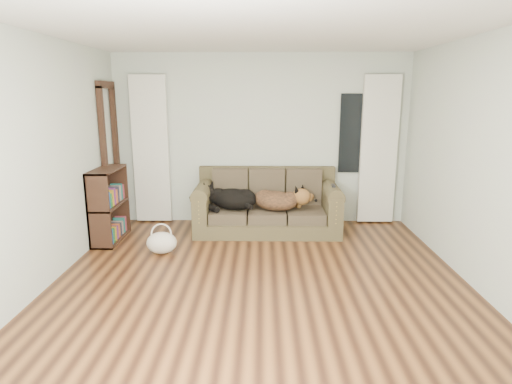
{
  "coord_description": "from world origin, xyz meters",
  "views": [
    {
      "loc": [
        0.02,
        -4.12,
        2.0
      ],
      "look_at": [
        -0.07,
        1.6,
        0.68
      ],
      "focal_mm": 30.0,
      "sensor_mm": 36.0,
      "label": 1
    }
  ],
  "objects_px": {
    "dog_black_lab": "(230,200)",
    "tote_bag": "(162,241)",
    "sofa": "(267,201)",
    "bookshelf": "(109,205)",
    "dog_shepherd": "(279,200)"
  },
  "relations": [
    {
      "from": "dog_shepherd",
      "to": "bookshelf",
      "type": "distance_m",
      "value": 2.37
    },
    {
      "from": "dog_shepherd",
      "to": "dog_black_lab",
      "type": "bearing_deg",
      "value": 21.67
    },
    {
      "from": "sofa",
      "to": "bookshelf",
      "type": "relative_size",
      "value": 2.07
    },
    {
      "from": "dog_black_lab",
      "to": "bookshelf",
      "type": "height_order",
      "value": "bookshelf"
    },
    {
      "from": "tote_bag",
      "to": "sofa",
      "type": "bearing_deg",
      "value": 35.06
    },
    {
      "from": "sofa",
      "to": "bookshelf",
      "type": "height_order",
      "value": "bookshelf"
    },
    {
      "from": "bookshelf",
      "to": "dog_black_lab",
      "type": "bearing_deg",
      "value": 11.64
    },
    {
      "from": "sofa",
      "to": "bookshelf",
      "type": "bearing_deg",
      "value": -168.55
    },
    {
      "from": "sofa",
      "to": "tote_bag",
      "type": "bearing_deg",
      "value": -144.94
    },
    {
      "from": "dog_shepherd",
      "to": "tote_bag",
      "type": "bearing_deg",
      "value": 56.07
    },
    {
      "from": "dog_black_lab",
      "to": "bookshelf",
      "type": "bearing_deg",
      "value": -141.41
    },
    {
      "from": "sofa",
      "to": "dog_shepherd",
      "type": "bearing_deg",
      "value": -28.92
    },
    {
      "from": "dog_black_lab",
      "to": "tote_bag",
      "type": "bearing_deg",
      "value": -106.92
    },
    {
      "from": "sofa",
      "to": "tote_bag",
      "type": "height_order",
      "value": "sofa"
    },
    {
      "from": "tote_bag",
      "to": "bookshelf",
      "type": "bearing_deg",
      "value": 148.47
    }
  ]
}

